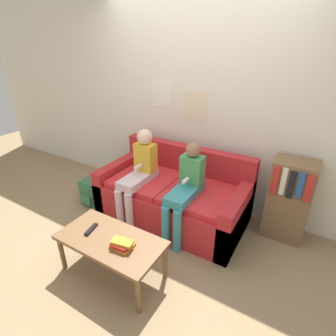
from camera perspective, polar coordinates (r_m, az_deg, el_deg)
ground_plane at (r=3.02m, az=-4.35°, el=-15.67°), size 10.00×10.00×0.00m
wall_back at (r=3.30m, az=6.24°, el=13.50°), size 8.00×0.06×2.60m
couch at (r=3.23m, az=1.24°, el=-6.16°), size 1.74×0.90×0.83m
coffee_table at (r=2.51m, az=-12.35°, el=-15.62°), size 0.98×0.49×0.41m
person_left at (r=3.09m, az=-6.36°, el=-0.77°), size 0.24×0.60×1.10m
person_right at (r=2.80m, az=3.80°, el=-4.32°), size 0.24×0.60×1.06m
tv_remote at (r=2.61m, az=-16.38°, el=-12.67°), size 0.08×0.17×0.02m
book_stack at (r=2.35m, az=-10.00°, el=-16.03°), size 0.20×0.16×0.08m
bookshelf at (r=3.13m, az=24.77°, el=-6.27°), size 0.43×0.34×0.91m
backpack at (r=3.70m, az=-16.20°, el=-4.98°), size 0.25×0.26×0.33m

